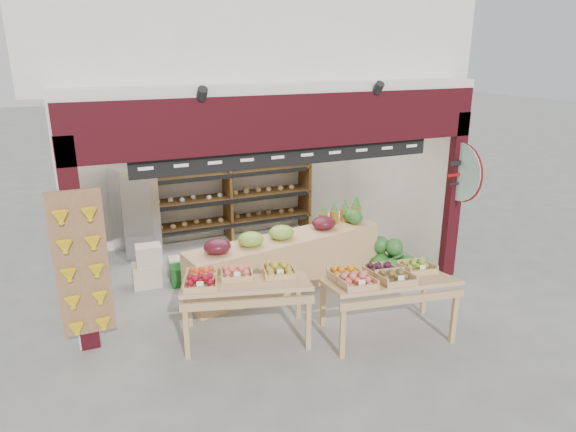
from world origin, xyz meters
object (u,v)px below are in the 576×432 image
(back_shelving, at_px, (227,180))
(refrigerator, at_px, (135,212))
(mid_counter, at_px, (286,259))
(display_table_right, at_px, (383,278))
(watermelon_pile, at_px, (391,259))
(cardboard_stack, at_px, (163,268))
(display_table_left, at_px, (237,281))

(back_shelving, height_order, refrigerator, back_shelving)
(mid_counter, distance_m, display_table_right, 1.92)
(mid_counter, xyz_separation_m, display_table_right, (0.57, -1.80, 0.35))
(display_table_right, xyz_separation_m, watermelon_pile, (1.24, 1.60, -0.57))
(display_table_right, bearing_deg, back_shelving, 101.04)
(refrigerator, bearing_deg, display_table_right, -77.13)
(mid_counter, relative_size, watermelon_pile, 4.37)
(display_table_right, bearing_deg, watermelon_pile, 52.31)
(cardboard_stack, distance_m, display_table_right, 3.56)
(mid_counter, relative_size, display_table_left, 1.85)
(mid_counter, bearing_deg, watermelon_pile, -6.05)
(cardboard_stack, bearing_deg, watermelon_pile, -16.18)
(cardboard_stack, relative_size, mid_counter, 0.30)
(back_shelving, relative_size, display_table_left, 1.86)
(cardboard_stack, height_order, display_table_left, display_table_left)
(refrigerator, xyz_separation_m, watermelon_pile, (3.77, -2.39, -0.59))
(display_table_left, height_order, display_table_right, display_table_right)
(cardboard_stack, height_order, watermelon_pile, cardboard_stack)
(mid_counter, height_order, watermelon_pile, mid_counter)
(back_shelving, relative_size, display_table_right, 1.91)
(refrigerator, distance_m, display_table_right, 4.73)
(watermelon_pile, bearing_deg, display_table_right, -127.69)
(back_shelving, relative_size, mid_counter, 1.01)
(back_shelving, bearing_deg, cardboard_stack, -135.83)
(refrigerator, relative_size, display_table_left, 0.92)
(cardboard_stack, bearing_deg, display_table_left, -72.83)
(back_shelving, bearing_deg, display_table_left, -104.94)
(cardboard_stack, relative_size, watermelon_pile, 1.32)
(display_table_right, relative_size, watermelon_pile, 2.30)
(refrigerator, relative_size, mid_counter, 0.50)
(refrigerator, bearing_deg, watermelon_pile, -51.88)
(refrigerator, bearing_deg, display_table_left, -95.72)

